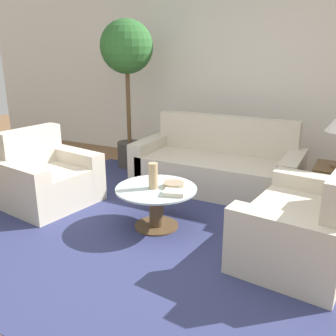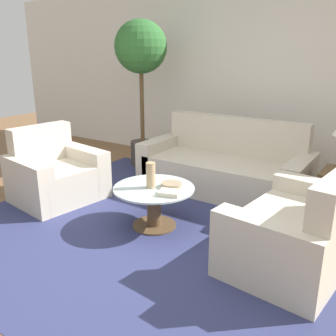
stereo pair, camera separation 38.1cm
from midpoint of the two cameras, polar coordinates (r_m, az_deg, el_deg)
name	(u,v)px [view 2 (the right image)]	position (r m, az deg, el deg)	size (l,w,h in m)	color
ground_plane	(125,255)	(3.33, -3.31, -13.23)	(14.00, 14.00, 0.00)	brown
wall_back	(260,79)	(5.61, 15.84, 12.89)	(10.00, 0.06, 2.60)	white
rug	(154,226)	(3.82, 0.79, -8.84)	(3.70, 3.52, 0.01)	navy
sofa_main	(226,168)	(4.77, 11.08, -0.07)	(2.05, 0.88, 0.88)	beige
armchair	(55,176)	(4.55, -14.58, -1.21)	(0.94, 1.05, 0.85)	beige
loveseat	(304,234)	(3.33, 23.14, -9.28)	(0.97, 1.36, 0.87)	beige
coffee_table	(154,201)	(3.71, 0.81, -5.14)	(0.80, 0.80, 0.42)	brown
potted_plant	(141,60)	(5.50, -2.08, 16.18)	(0.74, 0.74, 2.11)	#3D3833
vase	(151,175)	(3.60, 0.37, -1.17)	(0.09, 0.09, 0.26)	tan
bowl	(171,185)	(3.65, 3.52, -2.64)	(0.20, 0.20, 0.05)	gray
book_stack	(170,193)	(3.46, 3.39, -3.88)	(0.22, 0.19, 0.04)	beige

